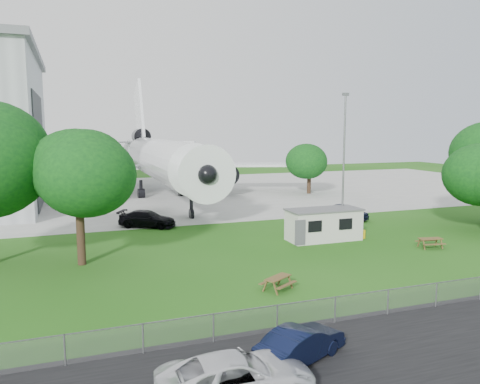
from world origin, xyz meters
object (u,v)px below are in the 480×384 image
object	(u,v)px
site_cabin	(324,224)
picnic_west	(278,290)
airliner	(160,158)
picnic_east	(430,248)
car_centre_sedan	(301,344)

from	to	relation	value
site_cabin	picnic_west	distance (m)	13.17
airliner	site_cabin	size ratio (longest dim) A/B	7.06
site_cabin	picnic_east	distance (m)	8.35
picnic_west	picnic_east	world-z (taller)	same
picnic_west	site_cabin	bearing A→B (deg)	17.65
airliner	site_cabin	bearing A→B (deg)	-75.21
airliner	picnic_west	bearing A→B (deg)	-90.89
site_cabin	picnic_west	bearing A→B (deg)	-131.27
airliner	picnic_east	size ratio (longest dim) A/B	26.52
airliner	site_cabin	xyz separation A→B (m)	(8.02, -30.36, -3.96)
picnic_west	picnic_east	bearing A→B (deg)	-13.69
site_cabin	car_centre_sedan	world-z (taller)	site_cabin
airliner	car_centre_sedan	bearing A→B (deg)	-93.82
airliner	site_cabin	distance (m)	31.65
picnic_east	site_cabin	bearing A→B (deg)	150.98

